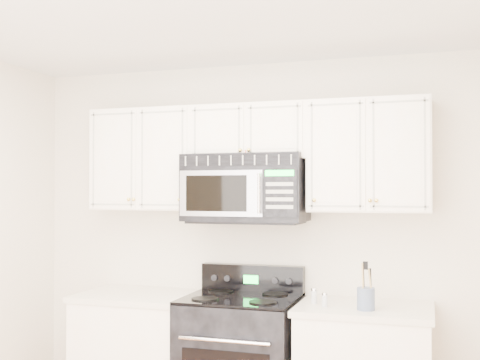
% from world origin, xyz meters
% --- Properties ---
extents(room, '(3.51, 3.51, 2.61)m').
position_xyz_m(room, '(0.00, 0.00, 1.30)').
color(room, brown).
rests_on(room, ground).
extents(upper_cabinets, '(2.44, 0.37, 0.75)m').
position_xyz_m(upper_cabinets, '(0.00, 1.58, 1.93)').
color(upper_cabinets, white).
rests_on(upper_cabinets, ground).
extents(microwave, '(0.85, 0.47, 0.47)m').
position_xyz_m(microwave, '(-0.03, 1.53, 1.68)').
color(microwave, black).
rests_on(microwave, ground).
extents(utensil_crock, '(0.11, 0.11, 0.30)m').
position_xyz_m(utensil_crock, '(0.82, 1.30, 0.99)').
color(utensil_crock, '#4B5880').
rests_on(utensil_crock, base_cabinet_right).
extents(shaker_salt, '(0.04, 0.04, 0.10)m').
position_xyz_m(shaker_salt, '(0.47, 1.42, 0.97)').
color(shaker_salt, '#B5B6BD').
rests_on(shaker_salt, base_cabinet_right).
extents(shaker_pepper, '(0.04, 0.04, 0.09)m').
position_xyz_m(shaker_pepper, '(0.56, 1.33, 0.97)').
color(shaker_pepper, '#B5B6BD').
rests_on(shaker_pepper, base_cabinet_right).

